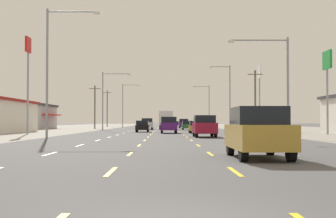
# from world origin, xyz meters

# --- Properties ---
(ground_plane) EXTENTS (572.00, 572.00, 0.00)m
(ground_plane) POSITION_xyz_m (0.00, 66.00, 0.00)
(ground_plane) COLOR #4C4C4F
(lot_apron_left) EXTENTS (28.00, 440.00, 0.01)m
(lot_apron_left) POSITION_xyz_m (-24.75, 66.00, 0.00)
(lot_apron_left) COLOR gray
(lot_apron_left) RESTS_ON ground
(lot_apron_right) EXTENTS (28.00, 440.00, 0.01)m
(lot_apron_right) POSITION_xyz_m (24.75, 66.00, 0.00)
(lot_apron_right) COLOR gray
(lot_apron_right) RESTS_ON ground
(lane_markings) EXTENTS (10.64, 227.60, 0.01)m
(lane_markings) POSITION_xyz_m (0.00, 104.50, 0.01)
(lane_markings) COLOR white
(lane_markings) RESTS_ON ground
(suv_inner_right_nearest) EXTENTS (1.98, 4.90, 1.98)m
(suv_inner_right_nearest) POSITION_xyz_m (3.37, 11.98, 1.03)
(suv_inner_right_nearest) COLOR #B28C33
(suv_inner_right_nearest) RESTS_ON ground
(suv_inner_right_near) EXTENTS (1.98, 4.90, 1.98)m
(suv_inner_right_near) POSITION_xyz_m (3.38, 37.43, 1.03)
(suv_inner_right_near) COLOR maroon
(suv_inner_right_near) RESTS_ON ground
(sedan_inner_right_mid) EXTENTS (1.80, 4.50, 1.46)m
(sedan_inner_right_mid) POSITION_xyz_m (3.60, 51.99, 0.76)
(sedan_inner_right_mid) COLOR #B28C33
(sedan_inner_right_mid) RESTS_ON ground
(suv_center_turn_midfar) EXTENTS (1.98, 4.90, 1.98)m
(suv_center_turn_midfar) POSITION_xyz_m (0.24, 52.26, 1.03)
(suv_center_turn_midfar) COLOR #4C196B
(suv_center_turn_midfar) RESTS_ON ground
(hatchback_inner_left_far) EXTENTS (1.72, 3.90, 1.54)m
(hatchback_inner_left_far) POSITION_xyz_m (-3.26, 58.42, 0.78)
(hatchback_inner_left_far) COLOR black
(hatchback_inner_left_far) RESTS_ON ground
(hatchback_inner_right_farther) EXTENTS (1.72, 3.90, 1.54)m
(hatchback_inner_right_farther) POSITION_xyz_m (3.51, 74.70, 0.78)
(hatchback_inner_right_farther) COLOR #235B2D
(hatchback_inner_right_farther) RESTS_ON ground
(suv_inner_left_farthest) EXTENTS (1.98, 4.90, 1.98)m
(suv_inner_left_farthest) POSITION_xyz_m (-3.34, 78.47, 1.03)
(suv_inner_left_farthest) COLOR silver
(suv_inner_left_farthest) RESTS_ON ground
(box_truck_center_turn_distant_a) EXTENTS (2.40, 7.20, 3.23)m
(box_truck_center_turn_distant_a) POSITION_xyz_m (-0.06, 79.15, 1.84)
(box_truck_center_turn_distant_a) COLOR #4C196B
(box_truck_center_turn_distant_a) RESTS_ON ground
(suv_inner_right_distant_b) EXTENTS (1.98, 4.90, 1.98)m
(suv_inner_right_distant_b) POSITION_xyz_m (3.73, 96.65, 1.03)
(suv_inner_right_distant_b) COLOR #4C196B
(suv_inner_right_distant_b) RESTS_ON ground
(sedan_inner_right_distant_c) EXTENTS (1.80, 4.50, 1.46)m
(sedan_inner_right_distant_c) POSITION_xyz_m (3.35, 123.96, 0.76)
(sedan_inner_right_distant_c) COLOR navy
(sedan_inner_right_distant_c) RESTS_ON ground
(storefront_left_row_2) EXTENTS (13.19, 15.32, 4.71)m
(storefront_left_row_2) POSITION_xyz_m (-28.25, 85.93, 2.37)
(storefront_left_row_2) COLOR #B2B2B7
(storefront_left_row_2) RESTS_ON ground
(pole_sign_left_row_1) EXTENTS (0.24, 1.80, 10.97)m
(pole_sign_left_row_1) POSITION_xyz_m (-15.72, 47.92, 8.05)
(pole_sign_left_row_1) COLOR gray
(pole_sign_left_row_1) RESTS_ON ground
(pole_sign_right_row_1) EXTENTS (0.24, 2.57, 9.22)m
(pole_sign_right_row_1) POSITION_xyz_m (17.67, 46.41, 7.20)
(pole_sign_right_row_1) COLOR gray
(pole_sign_right_row_1) RESTS_ON ground
(pole_sign_right_row_2) EXTENTS (0.24, 1.94, 10.60)m
(pole_sign_right_row_2) POSITION_xyz_m (15.38, 72.85, 7.97)
(pole_sign_right_row_2) COLOR gray
(pole_sign_right_row_2) RESTS_ON ground
(streetlight_left_row_0) EXTENTS (4.51, 0.26, 10.94)m
(streetlight_left_row_0) POSITION_xyz_m (-9.72, 33.95, 6.31)
(streetlight_left_row_0) COLOR gray
(streetlight_left_row_0) RESTS_ON ground
(streetlight_right_row_0) EXTENTS (5.16, 0.26, 8.54)m
(streetlight_right_row_0) POSITION_xyz_m (9.50, 33.95, 5.13)
(streetlight_right_row_0) COLOR gray
(streetlight_right_row_0) RESTS_ON ground
(streetlight_left_row_1) EXTENTS (4.56, 0.26, 9.29)m
(streetlight_left_row_1) POSITION_xyz_m (-9.65, 70.33, 5.46)
(streetlight_left_row_1) COLOR gray
(streetlight_left_row_1) RESTS_ON ground
(streetlight_right_row_1) EXTENTS (3.42, 0.26, 10.42)m
(streetlight_right_row_1) POSITION_xyz_m (9.86, 70.33, 5.90)
(streetlight_right_row_1) COLOR gray
(streetlight_right_row_1) RESTS_ON ground
(streetlight_left_row_2) EXTENTS (3.99, 0.26, 10.23)m
(streetlight_left_row_2) POSITION_xyz_m (-9.77, 106.72, 5.87)
(streetlight_left_row_2) COLOR gray
(streetlight_left_row_2) RESTS_ON ground
(streetlight_right_row_2) EXTENTS (3.99, 0.26, 9.89)m
(streetlight_right_row_2) POSITION_xyz_m (9.76, 106.72, 5.70)
(streetlight_right_row_2) COLOR gray
(streetlight_right_row_2) RESTS_ON ground
(utility_pole_right_row_1) EXTENTS (2.20, 0.26, 8.88)m
(utility_pole_right_row_1) POSITION_xyz_m (12.91, 63.47, 4.63)
(utility_pole_right_row_1) COLOR brown
(utility_pole_right_row_1) RESTS_ON ground
(utility_pole_left_row_2) EXTENTS (2.20, 0.26, 8.43)m
(utility_pole_left_row_2) POSITION_xyz_m (-13.92, 87.74, 4.40)
(utility_pole_left_row_2) COLOR brown
(utility_pole_left_row_2) RESTS_ON ground
(utility_pole_left_row_3) EXTENTS (2.20, 0.26, 9.62)m
(utility_pole_left_row_3) POSITION_xyz_m (-15.50, 121.17, 5.00)
(utility_pole_left_row_3) COLOR brown
(utility_pole_left_row_3) RESTS_ON ground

